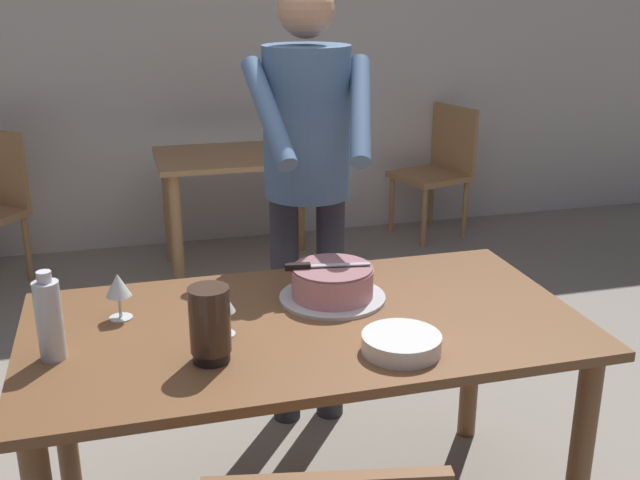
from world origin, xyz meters
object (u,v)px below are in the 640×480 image
(water_bottle, at_px, (49,319))
(hurricane_lamp, at_px, (210,324))
(cake_knife, at_px, (310,266))
(background_table, at_px, (242,180))
(cake_on_platter, at_px, (332,284))
(plate_stack, at_px, (401,343))
(person_cutting_cake, at_px, (307,163))
(wine_glass_near, at_px, (222,302))
(wine_glass_far, at_px, (118,287))
(main_dining_table, at_px, (305,352))
(background_chair_0, at_px, (438,166))

(water_bottle, distance_m, hurricane_lamp, 0.43)
(water_bottle, bearing_deg, cake_knife, 14.39)
(cake_knife, relative_size, background_table, 0.27)
(cake_on_platter, height_order, background_table, cake_on_platter)
(background_table, bearing_deg, cake_on_platter, -92.10)
(plate_stack, bearing_deg, person_cutting_cake, 91.94)
(wine_glass_near, xyz_separation_m, wine_glass_far, (-0.28, 0.19, 0.00))
(cake_knife, xyz_separation_m, water_bottle, (-0.76, -0.20, -0.00))
(main_dining_table, distance_m, plate_stack, 0.36)
(cake_knife, relative_size, wine_glass_near, 1.88)
(main_dining_table, xyz_separation_m, background_chair_0, (1.65, 2.75, -0.15))
(background_chair_0, bearing_deg, cake_on_platter, -120.30)
(wine_glass_near, height_order, background_table, wine_glass_near)
(wine_glass_near, relative_size, person_cutting_cake, 0.08)
(wine_glass_far, bearing_deg, main_dining_table, -16.74)
(hurricane_lamp, bearing_deg, cake_on_platter, 36.13)
(plate_stack, bearing_deg, wine_glass_far, 150.11)
(cake_on_platter, distance_m, background_table, 2.27)
(hurricane_lamp, distance_m, background_table, 2.63)
(water_bottle, xyz_separation_m, hurricane_lamp, (0.41, -0.13, -0.01))
(cake_knife, height_order, background_table, cake_knife)
(water_bottle, distance_m, background_table, 2.62)
(cake_on_platter, bearing_deg, wine_glass_far, 177.57)
(water_bottle, bearing_deg, hurricane_lamp, -17.09)
(wine_glass_far, xyz_separation_m, person_cutting_cake, (0.71, 0.49, 0.22))
(main_dining_table, distance_m, wine_glass_far, 0.59)
(main_dining_table, relative_size, cake_knife, 6.11)
(wine_glass_far, bearing_deg, person_cutting_cake, 34.60)
(wine_glass_near, distance_m, person_cutting_cake, 0.83)
(plate_stack, height_order, background_table, plate_stack)
(main_dining_table, height_order, wine_glass_near, wine_glass_near)
(cake_on_platter, bearing_deg, water_bottle, -167.47)
(wine_glass_far, bearing_deg, water_bottle, -130.05)
(wine_glass_near, bearing_deg, background_table, 79.32)
(main_dining_table, bearing_deg, person_cutting_cake, 74.87)
(main_dining_table, distance_m, cake_knife, 0.27)
(wine_glass_far, bearing_deg, background_chair_0, 49.84)
(background_table, bearing_deg, water_bottle, -110.59)
(wine_glass_far, bearing_deg, plate_stack, -29.89)
(main_dining_table, height_order, cake_on_platter, cake_on_platter)
(main_dining_table, xyz_separation_m, cake_knife, (0.05, 0.14, 0.22))
(wine_glass_near, bearing_deg, wine_glass_far, 145.53)
(background_table, relative_size, background_chair_0, 1.11)
(person_cutting_cake, bearing_deg, water_bottle, -141.66)
(cake_knife, height_order, wine_glass_near, wine_glass_near)
(background_chair_0, bearing_deg, plate_stack, -115.65)
(main_dining_table, height_order, cake_knife, cake_knife)
(cake_on_platter, bearing_deg, cake_knife, 171.54)
(main_dining_table, bearing_deg, background_table, 85.06)
(person_cutting_cake, relative_size, background_chair_0, 1.91)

